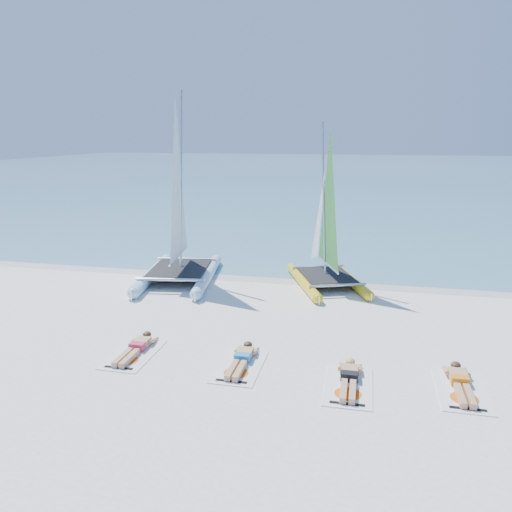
{
  "coord_description": "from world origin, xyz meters",
  "views": [
    {
      "loc": [
        2.94,
        -12.11,
        5.24
      ],
      "look_at": [
        -0.0,
        1.2,
        1.89
      ],
      "focal_mm": 35.0,
      "sensor_mm": 36.0,
      "label": 1
    }
  ],
  "objects": [
    {
      "name": "ground",
      "position": [
        0.0,
        0.0,
        0.0
      ],
      "size": [
        140.0,
        140.0,
        0.0
      ],
      "primitive_type": "plane",
      "color": "white",
      "rests_on": "ground"
    },
    {
      "name": "sea",
      "position": [
        0.0,
        63.0,
        0.01
      ],
      "size": [
        140.0,
        115.0,
        0.01
      ],
      "primitive_type": "cube",
      "color": "#75BDC3",
      "rests_on": "ground"
    },
    {
      "name": "wet_sand_strip",
      "position": [
        0.0,
        5.5,
        0.0
      ],
      "size": [
        140.0,
        1.4,
        0.01
      ],
      "primitive_type": "cube",
      "color": "silver",
      "rests_on": "ground"
    },
    {
      "name": "catamaran_blue",
      "position": [
        -3.63,
        4.6,
        2.1
      ],
      "size": [
        3.21,
        5.46,
        7.02
      ],
      "rotation": [
        0.0,
        0.0,
        0.15
      ],
      "color": "#C1E4FD",
      "rests_on": "ground"
    },
    {
      "name": "catamaran_yellow",
      "position": [
        1.57,
        5.41,
        1.84
      ],
      "size": [
        3.45,
        4.73,
        5.84
      ],
      "rotation": [
        0.0,
        0.0,
        0.37
      ],
      "color": "yellow",
      "rests_on": "ground"
    },
    {
      "name": "towel_a",
      "position": [
        -2.4,
        -1.81,
        0.01
      ],
      "size": [
        1.0,
        1.85,
        0.02
      ],
      "primitive_type": "cube",
      "color": "white",
      "rests_on": "ground"
    },
    {
      "name": "sunbather_a",
      "position": [
        -2.4,
        -1.62,
        0.12
      ],
      "size": [
        0.37,
        1.73,
        0.26
      ],
      "color": "tan",
      "rests_on": "towel_a"
    },
    {
      "name": "towel_b",
      "position": [
        0.3,
        -1.87,
        0.01
      ],
      "size": [
        1.0,
        1.85,
        0.02
      ],
      "primitive_type": "cube",
      "color": "white",
      "rests_on": "ground"
    },
    {
      "name": "sunbather_b",
      "position": [
        0.3,
        -1.68,
        0.12
      ],
      "size": [
        0.37,
        1.73,
        0.26
      ],
      "color": "tan",
      "rests_on": "towel_b"
    },
    {
      "name": "towel_c",
      "position": [
        2.79,
        -2.27,
        0.01
      ],
      "size": [
        1.0,
        1.85,
        0.02
      ],
      "primitive_type": "cube",
      "color": "white",
      "rests_on": "ground"
    },
    {
      "name": "sunbather_c",
      "position": [
        2.79,
        -2.07,
        0.12
      ],
      "size": [
        0.37,
        1.73,
        0.26
      ],
      "color": "tan",
      "rests_on": "towel_c"
    },
    {
      "name": "towel_d",
      "position": [
        5.1,
        -1.95,
        0.01
      ],
      "size": [
        1.0,
        1.85,
        0.02
      ],
      "primitive_type": "cube",
      "color": "white",
      "rests_on": "ground"
    },
    {
      "name": "sunbather_d",
      "position": [
        5.1,
        -1.75,
        0.12
      ],
      "size": [
        0.37,
        1.73,
        0.26
      ],
      "color": "tan",
      "rests_on": "towel_d"
    }
  ]
}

